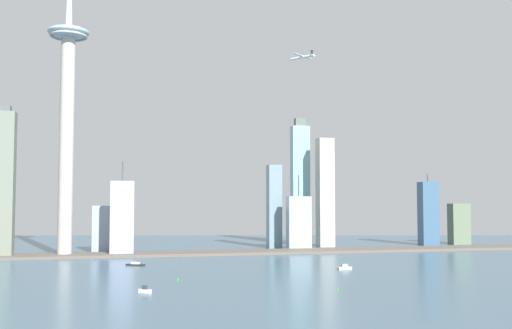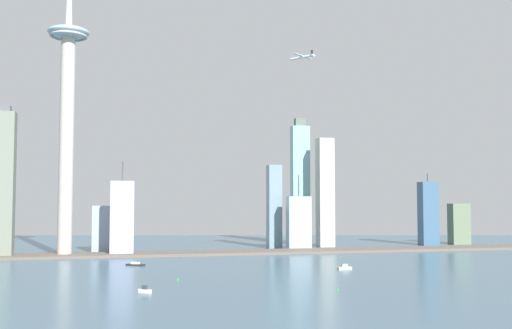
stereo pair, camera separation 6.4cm
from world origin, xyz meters
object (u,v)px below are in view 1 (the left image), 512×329
(skyscraper_1, at_px, (428,214))
(boat_0, at_px, (345,267))
(channel_buoy_0, at_px, (178,279))
(skyscraper_5, at_px, (102,229))
(boat_2, at_px, (135,264))
(airplane, at_px, (302,57))
(skyscraper_8, at_px, (300,184))
(boat_3, at_px, (145,290))
(skyscraper_7, at_px, (299,223))
(channel_buoy_1, at_px, (338,289))
(observation_tower, at_px, (67,96))
(skyscraper_4, at_px, (325,192))
(skyscraper_0, at_px, (459,224))
(skyscraper_2, at_px, (1,183))
(skyscraper_3, at_px, (122,218))
(skyscraper_6, at_px, (274,206))

(skyscraper_1, distance_m, boat_0, 313.69)
(channel_buoy_0, bearing_deg, skyscraper_5, 104.23)
(boat_2, relative_size, airplane, 0.58)
(skyscraper_8, xyz_separation_m, boat_3, (-217.56, -370.02, -80.30))
(skyscraper_7, bearing_deg, skyscraper_5, 174.65)
(boat_3, distance_m, channel_buoy_1, 126.71)
(boat_2, bearing_deg, observation_tower, 155.43)
(channel_buoy_1, height_order, airplane, airplane)
(airplane, bearing_deg, skyscraper_4, -82.29)
(skyscraper_1, relative_size, skyscraper_8, 0.56)
(skyscraper_5, distance_m, channel_buoy_0, 263.43)
(skyscraper_0, relative_size, channel_buoy_1, 29.76)
(observation_tower, relative_size, channel_buoy_0, 187.03)
(channel_buoy_0, bearing_deg, channel_buoy_1, -36.57)
(observation_tower, bearing_deg, skyscraper_2, -177.89)
(boat_0, distance_m, boat_3, 197.07)
(skyscraper_8, bearing_deg, airplane, -104.93)
(boat_0, bearing_deg, boat_2, -26.91)
(skyscraper_4, bearing_deg, skyscraper_3, -164.59)
(skyscraper_1, bearing_deg, channel_buoy_1, -126.77)
(skyscraper_0, xyz_separation_m, channel_buoy_0, (-405.27, -276.30, -26.63))
(skyscraper_1, distance_m, skyscraper_2, 526.31)
(skyscraper_8, distance_m, boat_0, 291.32)
(skyscraper_3, distance_m, airplane, 287.81)
(observation_tower, bearing_deg, skyscraper_0, 7.38)
(observation_tower, height_order, skyscraper_2, observation_tower)
(skyscraper_6, bearing_deg, channel_buoy_1, -97.33)
(skyscraper_6, bearing_deg, skyscraper_7, -58.87)
(skyscraper_1, bearing_deg, boat_2, -157.19)
(skyscraper_4, bearing_deg, airplane, -133.70)
(skyscraper_0, height_order, skyscraper_5, skyscraper_0)
(skyscraper_0, relative_size, boat_0, 4.34)
(skyscraper_4, xyz_separation_m, skyscraper_6, (-70.64, -9.28, -18.08))
(skyscraper_8, height_order, channel_buoy_0, skyscraper_8)
(skyscraper_1, distance_m, airplane, 270.39)
(channel_buoy_1, bearing_deg, observation_tower, 125.26)
(boat_3, height_order, channel_buoy_0, boat_3)
(skyscraper_2, relative_size, skyscraper_6, 1.53)
(skyscraper_4, xyz_separation_m, airplane, (-44.81, -46.88, 164.15))
(boat_3, distance_m, airplane, 417.23)
(skyscraper_7, height_order, boat_3, skyscraper_7)
(skyscraper_0, distance_m, channel_buoy_1, 465.62)
(skyscraper_4, bearing_deg, skyscraper_1, -3.39)
(observation_tower, distance_m, skyscraper_3, 145.00)
(observation_tower, relative_size, skyscraper_3, 3.64)
(skyscraper_1, height_order, boat_2, skyscraper_1)
(skyscraper_5, bearing_deg, skyscraper_0, 2.70)
(skyscraper_5, bearing_deg, skyscraper_7, -5.35)
(skyscraper_6, bearing_deg, skyscraper_0, 1.79)
(skyscraper_1, bearing_deg, skyscraper_5, -177.97)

